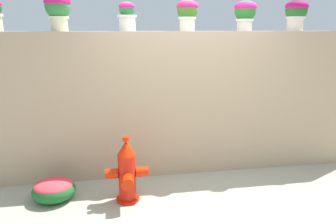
{
  "coord_description": "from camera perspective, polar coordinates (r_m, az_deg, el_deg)",
  "views": [
    {
      "loc": [
        -0.94,
        -3.26,
        2.07
      ],
      "look_at": [
        -0.26,
        0.92,
        0.95
      ],
      "focal_mm": 33.73,
      "sensor_mm": 36.0,
      "label": 1
    }
  ],
  "objects": [
    {
      "name": "flower_bush_left",
      "position": [
        4.27,
        -19.95,
        -12.95
      ],
      "size": [
        0.53,
        0.47,
        0.28
      ],
      "color": "#1B5E25",
      "rests_on": "ground"
    },
    {
      "name": "potted_plant_4",
      "position": [
        4.71,
        13.78,
        17.17
      ],
      "size": [
        0.31,
        0.31,
        0.42
      ],
      "color": "silver",
      "rests_on": "stone_wall"
    },
    {
      "name": "potted_plant_5",
      "position": [
        5.06,
        22.17,
        16.44
      ],
      "size": [
        0.32,
        0.32,
        0.44
      ],
      "color": "silver",
      "rests_on": "stone_wall"
    },
    {
      "name": "potted_plant_1",
      "position": [
        4.46,
        -19.3,
        17.34
      ],
      "size": [
        0.34,
        0.34,
        0.46
      ],
      "color": "beige",
      "rests_on": "stone_wall"
    },
    {
      "name": "stone_wall",
      "position": [
        4.6,
        2.8,
        1.58
      ],
      "size": [
        5.56,
        0.4,
        2.04
      ],
      "primitive_type": "cube",
      "color": "tan",
      "rests_on": "ground"
    },
    {
      "name": "ground_plane",
      "position": [
        3.97,
        6.09,
        -16.7
      ],
      "size": [
        24.0,
        24.0,
        0.0
      ],
      "primitive_type": "plane",
      "color": "#9E9C88"
    },
    {
      "name": "fire_hydrant",
      "position": [
        3.94,
        -7.42,
        -10.85
      ],
      "size": [
        0.52,
        0.42,
        0.83
      ],
      "color": "red",
      "rests_on": "ground"
    },
    {
      "name": "potted_plant_3",
      "position": [
        4.49,
        3.51,
        17.67
      ],
      "size": [
        0.3,
        0.3,
        0.42
      ],
      "color": "silver",
      "rests_on": "stone_wall"
    },
    {
      "name": "potted_plant_2",
      "position": [
        4.42,
        -7.43,
        17.02
      ],
      "size": [
        0.26,
        0.26,
        0.38
      ],
      "color": "silver",
      "rests_on": "stone_wall"
    }
  ]
}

